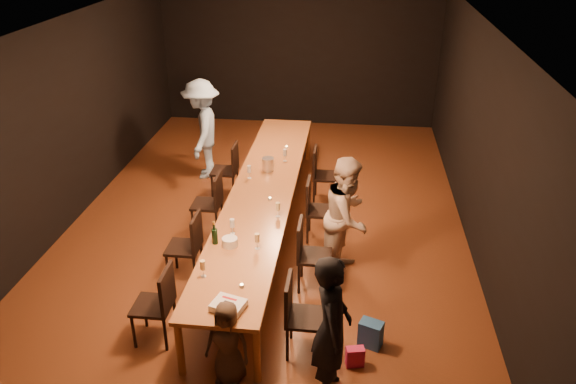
# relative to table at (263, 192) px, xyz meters

# --- Properties ---
(ground) EXTENTS (10.00, 10.00, 0.00)m
(ground) POSITION_rel_table_xyz_m (0.00, 0.00, -0.70)
(ground) COLOR #4B2512
(ground) RESTS_ON ground
(room_shell) EXTENTS (6.04, 10.04, 3.02)m
(room_shell) POSITION_rel_table_xyz_m (0.00, 0.00, 1.38)
(room_shell) COLOR black
(room_shell) RESTS_ON ground
(table) EXTENTS (0.90, 6.00, 0.75)m
(table) POSITION_rel_table_xyz_m (0.00, 0.00, 0.00)
(table) COLOR #955E2B
(table) RESTS_ON ground
(chair_right_0) EXTENTS (0.42, 0.42, 0.93)m
(chair_right_0) POSITION_rel_table_xyz_m (0.85, -2.40, -0.24)
(chair_right_0) COLOR black
(chair_right_0) RESTS_ON ground
(chair_right_1) EXTENTS (0.42, 0.42, 0.93)m
(chair_right_1) POSITION_rel_table_xyz_m (0.85, -1.20, -0.24)
(chair_right_1) COLOR black
(chair_right_1) RESTS_ON ground
(chair_right_2) EXTENTS (0.42, 0.42, 0.93)m
(chair_right_2) POSITION_rel_table_xyz_m (0.85, 0.00, -0.24)
(chair_right_2) COLOR black
(chair_right_2) RESTS_ON ground
(chair_right_3) EXTENTS (0.42, 0.42, 0.93)m
(chair_right_3) POSITION_rel_table_xyz_m (0.85, 1.20, -0.24)
(chair_right_3) COLOR black
(chair_right_3) RESTS_ON ground
(chair_left_0) EXTENTS (0.42, 0.42, 0.93)m
(chair_left_0) POSITION_rel_table_xyz_m (-0.85, -2.40, -0.24)
(chair_left_0) COLOR black
(chair_left_0) RESTS_ON ground
(chair_left_1) EXTENTS (0.42, 0.42, 0.93)m
(chair_left_1) POSITION_rel_table_xyz_m (-0.85, -1.20, -0.24)
(chair_left_1) COLOR black
(chair_left_1) RESTS_ON ground
(chair_left_2) EXTENTS (0.42, 0.42, 0.93)m
(chair_left_2) POSITION_rel_table_xyz_m (-0.85, 0.00, -0.24)
(chair_left_2) COLOR black
(chair_left_2) RESTS_ON ground
(chair_left_3) EXTENTS (0.42, 0.42, 0.93)m
(chair_left_3) POSITION_rel_table_xyz_m (-0.85, 1.20, -0.24)
(chair_left_3) COLOR black
(chair_left_3) RESTS_ON ground
(woman_birthday) EXTENTS (0.44, 0.61, 1.59)m
(woman_birthday) POSITION_rel_table_xyz_m (1.14, -2.94, 0.09)
(woman_birthday) COLOR black
(woman_birthday) RESTS_ON ground
(woman_tan) EXTENTS (0.85, 0.96, 1.64)m
(woman_tan) POSITION_rel_table_xyz_m (1.23, -0.78, 0.12)
(woman_tan) COLOR beige
(woman_tan) RESTS_ON ground
(man_blue) EXTENTS (0.79, 1.22, 1.78)m
(man_blue) POSITION_rel_table_xyz_m (-1.39, 1.93, 0.19)
(man_blue) COLOR #99C2ED
(man_blue) RESTS_ON ground
(child) EXTENTS (0.50, 0.37, 0.94)m
(child) POSITION_rel_table_xyz_m (0.11, -2.90, -0.23)
(child) COLOR #402F23
(child) RESTS_ON ground
(gift_bag_red) EXTENTS (0.21, 0.14, 0.23)m
(gift_bag_red) POSITION_rel_table_xyz_m (1.39, -2.56, -0.59)
(gift_bag_red) COLOR #C01C50
(gift_bag_red) RESTS_ON ground
(gift_bag_blue) EXTENTS (0.29, 0.25, 0.31)m
(gift_bag_blue) POSITION_rel_table_xyz_m (1.56, -2.23, -0.54)
(gift_bag_blue) COLOR #235599
(gift_bag_blue) RESTS_ON ground
(birthday_cake) EXTENTS (0.38, 0.34, 0.08)m
(birthday_cake) POSITION_rel_table_xyz_m (0.09, -2.71, 0.09)
(birthday_cake) COLOR white
(birthday_cake) RESTS_ON table
(plate_stack) EXTENTS (0.21, 0.21, 0.11)m
(plate_stack) POSITION_rel_table_xyz_m (-0.15, -1.55, 0.10)
(plate_stack) COLOR white
(plate_stack) RESTS_ON table
(champagne_bottle) EXTENTS (0.09, 0.09, 0.30)m
(champagne_bottle) POSITION_rel_table_xyz_m (-0.34, -1.51, 0.20)
(champagne_bottle) COLOR black
(champagne_bottle) RESTS_ON table
(ice_bucket) EXTENTS (0.21, 0.21, 0.20)m
(ice_bucket) POSITION_rel_table_xyz_m (-0.03, 0.67, 0.15)
(ice_bucket) COLOR silver
(ice_bucket) RESTS_ON table
(wineglass_0) EXTENTS (0.06, 0.06, 0.21)m
(wineglass_0) POSITION_rel_table_xyz_m (-0.30, -2.20, 0.15)
(wineglass_0) COLOR beige
(wineglass_0) RESTS_ON table
(wineglass_1) EXTENTS (0.06, 0.06, 0.21)m
(wineglass_1) POSITION_rel_table_xyz_m (0.19, -1.57, 0.15)
(wineglass_1) COLOR beige
(wineglass_1) RESTS_ON table
(wineglass_2) EXTENTS (0.06, 0.06, 0.21)m
(wineglass_2) POSITION_rel_table_xyz_m (-0.17, -1.27, 0.15)
(wineglass_2) COLOR silver
(wineglass_2) RESTS_ON table
(wineglass_3) EXTENTS (0.06, 0.06, 0.21)m
(wineglass_3) POSITION_rel_table_xyz_m (0.33, -0.77, 0.15)
(wineglass_3) COLOR beige
(wineglass_3) RESTS_ON table
(wineglass_4) EXTENTS (0.06, 0.06, 0.21)m
(wineglass_4) POSITION_rel_table_xyz_m (-0.26, 0.35, 0.15)
(wineglass_4) COLOR silver
(wineglass_4) RESTS_ON table
(wineglass_5) EXTENTS (0.06, 0.06, 0.21)m
(wineglass_5) POSITION_rel_table_xyz_m (0.19, 1.04, 0.15)
(wineglass_5) COLOR silver
(wineglass_5) RESTS_ON table
(tealight_near) EXTENTS (0.05, 0.05, 0.03)m
(tealight_near) POSITION_rel_table_xyz_m (0.15, -2.34, 0.06)
(tealight_near) COLOR #B2B7B2
(tealight_near) RESTS_ON table
(tealight_mid) EXTENTS (0.05, 0.05, 0.03)m
(tealight_mid) POSITION_rel_table_xyz_m (0.15, -0.31, 0.06)
(tealight_mid) COLOR #B2B7B2
(tealight_mid) RESTS_ON table
(tealight_far) EXTENTS (0.05, 0.05, 0.03)m
(tealight_far) POSITION_rel_table_xyz_m (0.15, 1.60, 0.06)
(tealight_far) COLOR #B2B7B2
(tealight_far) RESTS_ON table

